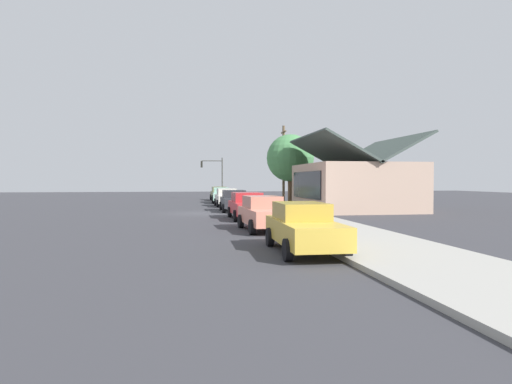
{
  "coord_description": "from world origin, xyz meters",
  "views": [
    {
      "loc": [
        30.88,
        -0.94,
        2.33
      ],
      "look_at": [
        0.21,
        3.99,
        1.5
      ],
      "focal_mm": 30.58,
      "sensor_mm": 36.0,
      "label": 1
    }
  ],
  "objects_px": {
    "car_seafoam": "(221,195)",
    "car_charcoal": "(234,200)",
    "utility_pole_wooden": "(284,163)",
    "fire_hydrant_red": "(246,201)",
    "traffic_light_main": "(214,171)",
    "car_ivory": "(227,197)",
    "car_cherry": "(248,205)",
    "car_coral": "(264,213)",
    "shade_tree": "(290,158)",
    "car_olive": "(219,193)",
    "car_mustard": "(303,227)"
  },
  "relations": [
    {
      "from": "traffic_light_main",
      "to": "car_mustard",
      "type": "bearing_deg",
      "value": 0.4
    },
    {
      "from": "car_mustard",
      "to": "shade_tree",
      "type": "relative_size",
      "value": 0.71
    },
    {
      "from": "car_olive",
      "to": "car_charcoal",
      "type": "bearing_deg",
      "value": -1.56
    },
    {
      "from": "car_cherry",
      "to": "traffic_light_main",
      "type": "bearing_deg",
      "value": 179.83
    },
    {
      "from": "car_cherry",
      "to": "fire_hydrant_red",
      "type": "distance_m",
      "value": 11.64
    },
    {
      "from": "car_ivory",
      "to": "utility_pole_wooden",
      "type": "distance_m",
      "value": 6.51
    },
    {
      "from": "car_olive",
      "to": "car_coral",
      "type": "xyz_separation_m",
      "value": [
        30.92,
        -0.25,
        -0.0
      ]
    },
    {
      "from": "car_coral",
      "to": "traffic_light_main",
      "type": "height_order",
      "value": "traffic_light_main"
    },
    {
      "from": "traffic_light_main",
      "to": "car_coral",
      "type": "bearing_deg",
      "value": 0.13
    },
    {
      "from": "car_seafoam",
      "to": "car_charcoal",
      "type": "height_order",
      "value": "same"
    },
    {
      "from": "car_seafoam",
      "to": "car_charcoal",
      "type": "distance_m",
      "value": 12.39
    },
    {
      "from": "car_ivory",
      "to": "car_mustard",
      "type": "distance_m",
      "value": 25.2
    },
    {
      "from": "car_mustard",
      "to": "utility_pole_wooden",
      "type": "height_order",
      "value": "utility_pole_wooden"
    },
    {
      "from": "car_charcoal",
      "to": "car_coral",
      "type": "xyz_separation_m",
      "value": [
        12.71,
        -0.01,
        -0.0
      ]
    },
    {
      "from": "shade_tree",
      "to": "fire_hydrant_red",
      "type": "height_order",
      "value": "shade_tree"
    },
    {
      "from": "car_coral",
      "to": "car_ivory",
      "type": "bearing_deg",
      "value": 176.68
    },
    {
      "from": "utility_pole_wooden",
      "to": "car_ivory",
      "type": "bearing_deg",
      "value": -75.09
    },
    {
      "from": "car_olive",
      "to": "fire_hydrant_red",
      "type": "height_order",
      "value": "car_olive"
    },
    {
      "from": "car_seafoam",
      "to": "fire_hydrant_red",
      "type": "height_order",
      "value": "car_seafoam"
    },
    {
      "from": "utility_pole_wooden",
      "to": "fire_hydrant_red",
      "type": "xyz_separation_m",
      "value": [
        2.84,
        -4.0,
        -3.43
      ]
    },
    {
      "from": "car_seafoam",
      "to": "car_ivory",
      "type": "height_order",
      "value": "same"
    },
    {
      "from": "shade_tree",
      "to": "car_olive",
      "type": "bearing_deg",
      "value": -153.2
    },
    {
      "from": "car_charcoal",
      "to": "traffic_light_main",
      "type": "relative_size",
      "value": 0.87
    },
    {
      "from": "shade_tree",
      "to": "fire_hydrant_red",
      "type": "bearing_deg",
      "value": -66.7
    },
    {
      "from": "car_seafoam",
      "to": "shade_tree",
      "type": "relative_size",
      "value": 0.75
    },
    {
      "from": "car_seafoam",
      "to": "car_olive",
      "type": "bearing_deg",
      "value": -178.89
    },
    {
      "from": "car_olive",
      "to": "car_ivory",
      "type": "bearing_deg",
      "value": -1.79
    },
    {
      "from": "fire_hydrant_red",
      "to": "car_mustard",
      "type": "bearing_deg",
      "value": -3.29
    },
    {
      "from": "car_cherry",
      "to": "car_mustard",
      "type": "xyz_separation_m",
      "value": [
        12.29,
        0.1,
        -0.0
      ]
    },
    {
      "from": "utility_pole_wooden",
      "to": "car_cherry",
      "type": "bearing_deg",
      "value": -20.84
    },
    {
      "from": "car_mustard",
      "to": "utility_pole_wooden",
      "type": "distance_m",
      "value": 27.39
    },
    {
      "from": "car_coral",
      "to": "traffic_light_main",
      "type": "bearing_deg",
      "value": 176.95
    },
    {
      "from": "car_seafoam",
      "to": "car_cherry",
      "type": "distance_m",
      "value": 18.99
    },
    {
      "from": "car_coral",
      "to": "fire_hydrant_red",
      "type": "relative_size",
      "value": 6.29
    },
    {
      "from": "car_coral",
      "to": "utility_pole_wooden",
      "type": "bearing_deg",
      "value": 161.59
    },
    {
      "from": "shade_tree",
      "to": "car_cherry",
      "type": "bearing_deg",
      "value": -23.66
    },
    {
      "from": "car_charcoal",
      "to": "car_ivory",
      "type": "bearing_deg",
      "value": -179.83
    },
    {
      "from": "car_charcoal",
      "to": "car_coral",
      "type": "height_order",
      "value": "same"
    },
    {
      "from": "utility_pole_wooden",
      "to": "shade_tree",
      "type": "bearing_deg",
      "value": 24.1
    },
    {
      "from": "car_charcoal",
      "to": "traffic_light_main",
      "type": "xyz_separation_m",
      "value": [
        -22.73,
        -0.1,
        2.68
      ]
    },
    {
      "from": "car_olive",
      "to": "car_mustard",
      "type": "relative_size",
      "value": 0.94
    },
    {
      "from": "car_mustard",
      "to": "car_charcoal",
      "type": "bearing_deg",
      "value": -178.51
    },
    {
      "from": "car_charcoal",
      "to": "fire_hydrant_red",
      "type": "relative_size",
      "value": 6.41
    },
    {
      "from": "car_seafoam",
      "to": "car_mustard",
      "type": "xyz_separation_m",
      "value": [
        31.29,
        0.17,
        -0.0
      ]
    },
    {
      "from": "car_coral",
      "to": "shade_tree",
      "type": "relative_size",
      "value": 0.68
    },
    {
      "from": "car_mustard",
      "to": "shade_tree",
      "type": "bearing_deg",
      "value": 168.24
    },
    {
      "from": "utility_pole_wooden",
      "to": "traffic_light_main",
      "type": "bearing_deg",
      "value": -159.27
    },
    {
      "from": "car_charcoal",
      "to": "fire_hydrant_red",
      "type": "distance_m",
      "value": 5.19
    },
    {
      "from": "car_olive",
      "to": "car_charcoal",
      "type": "relative_size",
      "value": 0.97
    },
    {
      "from": "traffic_light_main",
      "to": "fire_hydrant_red",
      "type": "xyz_separation_m",
      "value": [
        17.8,
        1.66,
        -2.99
      ]
    }
  ]
}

